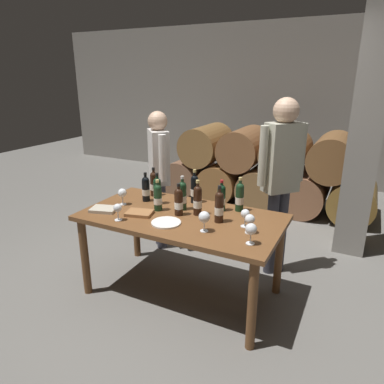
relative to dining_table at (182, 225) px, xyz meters
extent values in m
plane|color=#66635E|center=(0.00, 0.00, -0.67)|extent=(14.00, 14.00, 0.00)
cube|color=gray|center=(0.00, 4.20, 0.73)|extent=(10.00, 0.24, 2.80)
cylinder|color=brown|center=(-1.26, 2.60, -0.37)|extent=(0.60, 0.90, 0.60)
cylinder|color=brown|center=(-0.63, 2.60, -0.37)|extent=(0.60, 0.90, 0.60)
cylinder|color=brown|center=(0.00, 2.60, -0.37)|extent=(0.60, 0.90, 0.60)
cylinder|color=brown|center=(0.63, 2.60, -0.37)|extent=(0.60, 0.90, 0.60)
cylinder|color=olive|center=(1.26, 2.60, -0.37)|extent=(0.60, 0.90, 0.60)
cylinder|color=brown|center=(-0.95, 2.60, 0.18)|extent=(0.60, 0.90, 0.60)
cylinder|color=brown|center=(-0.32, 2.60, 0.18)|extent=(0.60, 0.90, 0.60)
cylinder|color=brown|center=(0.31, 2.60, 0.18)|extent=(0.60, 0.90, 0.60)
cylinder|color=brown|center=(0.95, 2.60, 0.18)|extent=(0.60, 0.90, 0.60)
cube|color=gray|center=(1.30, 1.60, 0.63)|extent=(0.32, 0.32, 2.60)
cube|color=brown|center=(0.00, 0.00, 0.07)|extent=(1.70, 0.90, 0.04)
cylinder|color=brown|center=(-0.77, -0.39, -0.31)|extent=(0.07, 0.07, 0.72)
cylinder|color=brown|center=(0.77, -0.39, -0.31)|extent=(0.07, 0.07, 0.72)
cylinder|color=brown|center=(-0.77, 0.39, -0.31)|extent=(0.07, 0.07, 0.72)
cylinder|color=brown|center=(0.77, 0.39, -0.31)|extent=(0.07, 0.07, 0.72)
cylinder|color=black|center=(-0.49, 0.34, 0.19)|extent=(0.07, 0.07, 0.20)
sphere|color=black|center=(-0.49, 0.34, 0.30)|extent=(0.07, 0.07, 0.07)
cylinder|color=black|center=(-0.49, 0.34, 0.32)|extent=(0.03, 0.03, 0.06)
cylinder|color=black|center=(-0.49, 0.34, 0.36)|extent=(0.03, 0.03, 0.02)
cylinder|color=silver|center=(-0.49, 0.34, 0.18)|extent=(0.07, 0.07, 0.06)
cylinder|color=#19381E|center=(0.40, 0.32, 0.20)|extent=(0.07, 0.07, 0.21)
sphere|color=#19381E|center=(0.40, 0.32, 0.31)|extent=(0.07, 0.07, 0.07)
cylinder|color=#19381E|center=(0.40, 0.32, 0.34)|extent=(0.03, 0.03, 0.07)
cylinder|color=tan|center=(0.40, 0.32, 0.38)|extent=(0.03, 0.03, 0.02)
cylinder|color=silver|center=(0.40, 0.32, 0.19)|extent=(0.07, 0.07, 0.06)
cylinder|color=black|center=(-0.33, 0.16, 0.19)|extent=(0.07, 0.07, 0.21)
sphere|color=black|center=(-0.33, 0.16, 0.30)|extent=(0.07, 0.07, 0.07)
cylinder|color=black|center=(-0.33, 0.16, 0.33)|extent=(0.03, 0.03, 0.06)
cylinder|color=black|center=(-0.33, 0.16, 0.37)|extent=(0.03, 0.03, 0.02)
cylinder|color=silver|center=(-0.33, 0.16, 0.18)|extent=(0.07, 0.07, 0.06)
cylinder|color=#19381E|center=(-0.24, 0.01, 0.19)|extent=(0.07, 0.07, 0.20)
sphere|color=#19381E|center=(-0.24, 0.01, 0.29)|extent=(0.07, 0.07, 0.07)
cylinder|color=#19381E|center=(-0.24, 0.01, 0.32)|extent=(0.03, 0.03, 0.06)
cylinder|color=tan|center=(-0.24, 0.01, 0.36)|extent=(0.03, 0.03, 0.02)
cylinder|color=silver|center=(-0.24, 0.01, 0.18)|extent=(0.07, 0.07, 0.06)
cylinder|color=black|center=(0.34, 0.01, 0.20)|extent=(0.07, 0.07, 0.22)
sphere|color=black|center=(0.34, 0.01, 0.31)|extent=(0.07, 0.07, 0.07)
cylinder|color=black|center=(0.34, 0.01, 0.34)|extent=(0.03, 0.03, 0.07)
cylinder|color=black|center=(0.34, 0.01, 0.39)|extent=(0.03, 0.03, 0.02)
cylinder|color=silver|center=(0.34, 0.01, 0.19)|extent=(0.07, 0.07, 0.06)
cylinder|color=black|center=(0.11, 0.08, 0.20)|extent=(0.07, 0.07, 0.21)
sphere|color=black|center=(0.11, 0.08, 0.31)|extent=(0.07, 0.07, 0.07)
cylinder|color=black|center=(0.11, 0.08, 0.34)|extent=(0.03, 0.03, 0.07)
cylinder|color=tan|center=(0.11, 0.08, 0.39)|extent=(0.03, 0.03, 0.02)
cylinder|color=silver|center=(0.11, 0.08, 0.19)|extent=(0.07, 0.07, 0.06)
cylinder|color=black|center=(-0.03, 0.00, 0.19)|extent=(0.07, 0.07, 0.20)
sphere|color=black|center=(-0.03, 0.00, 0.29)|extent=(0.07, 0.07, 0.07)
cylinder|color=black|center=(-0.03, 0.00, 0.32)|extent=(0.03, 0.03, 0.06)
cylinder|color=black|center=(-0.03, 0.00, 0.36)|extent=(0.03, 0.03, 0.02)
cylinder|color=silver|center=(-0.03, 0.00, 0.18)|extent=(0.07, 0.07, 0.06)
cylinder|color=#19381E|center=(-0.06, 0.13, 0.20)|extent=(0.07, 0.07, 0.22)
sphere|color=#19381E|center=(-0.06, 0.13, 0.31)|extent=(0.07, 0.07, 0.07)
cylinder|color=#19381E|center=(-0.06, 0.13, 0.34)|extent=(0.03, 0.03, 0.07)
cylinder|color=silver|center=(-0.06, 0.13, 0.39)|extent=(0.03, 0.03, 0.02)
cylinder|color=silver|center=(-0.06, 0.13, 0.19)|extent=(0.07, 0.07, 0.06)
cylinder|color=black|center=(0.26, 0.26, 0.19)|extent=(0.07, 0.07, 0.20)
sphere|color=black|center=(0.26, 0.26, 0.29)|extent=(0.07, 0.07, 0.07)
cylinder|color=black|center=(0.26, 0.26, 0.32)|extent=(0.03, 0.03, 0.06)
cylinder|color=#B21E23|center=(0.26, 0.26, 0.36)|extent=(0.03, 0.03, 0.02)
cylinder|color=silver|center=(0.26, 0.26, 0.18)|extent=(0.07, 0.07, 0.06)
cylinder|color=black|center=(-0.04, 0.34, 0.20)|extent=(0.07, 0.07, 0.22)
sphere|color=black|center=(-0.04, 0.34, 0.32)|extent=(0.07, 0.07, 0.07)
cylinder|color=black|center=(-0.04, 0.34, 0.35)|extent=(0.03, 0.03, 0.07)
cylinder|color=tan|center=(-0.04, 0.34, 0.40)|extent=(0.03, 0.03, 0.03)
cylinder|color=silver|center=(-0.04, 0.34, 0.19)|extent=(0.07, 0.07, 0.07)
cylinder|color=black|center=(-0.47, 0.17, 0.19)|extent=(0.07, 0.07, 0.19)
sphere|color=black|center=(-0.47, 0.17, 0.29)|extent=(0.07, 0.07, 0.07)
cylinder|color=black|center=(-0.47, 0.17, 0.32)|extent=(0.03, 0.03, 0.06)
cylinder|color=black|center=(-0.47, 0.17, 0.36)|extent=(0.03, 0.03, 0.02)
cylinder|color=silver|center=(-0.47, 0.17, 0.18)|extent=(0.07, 0.07, 0.06)
cylinder|color=white|center=(-0.61, -0.01, 0.09)|extent=(0.06, 0.06, 0.00)
cylinder|color=white|center=(-0.61, -0.01, 0.13)|extent=(0.01, 0.01, 0.07)
sphere|color=white|center=(-0.61, -0.01, 0.21)|extent=(0.08, 0.08, 0.08)
cylinder|color=white|center=(0.56, 0.02, 0.09)|extent=(0.06, 0.06, 0.00)
cylinder|color=white|center=(0.56, 0.02, 0.13)|extent=(0.01, 0.01, 0.07)
sphere|color=white|center=(0.56, 0.02, 0.20)|extent=(0.07, 0.07, 0.07)
cylinder|color=white|center=(0.31, -0.20, 0.09)|extent=(0.06, 0.06, 0.00)
cylinder|color=white|center=(0.31, -0.20, 0.13)|extent=(0.01, 0.01, 0.07)
sphere|color=white|center=(0.31, -0.20, 0.21)|extent=(0.09, 0.09, 0.09)
cylinder|color=white|center=(0.63, -0.08, 0.09)|extent=(0.06, 0.06, 0.00)
cylinder|color=white|center=(0.63, -0.08, 0.13)|extent=(0.01, 0.01, 0.07)
sphere|color=white|center=(0.63, -0.08, 0.20)|extent=(0.08, 0.08, 0.08)
cylinder|color=white|center=(0.69, -0.25, 0.09)|extent=(0.06, 0.06, 0.00)
cylinder|color=white|center=(0.69, -0.25, 0.13)|extent=(0.01, 0.01, 0.07)
sphere|color=white|center=(0.69, -0.25, 0.21)|extent=(0.08, 0.08, 0.08)
cylinder|color=white|center=(-0.41, -0.33, 0.09)|extent=(0.06, 0.06, 0.00)
cylinder|color=white|center=(-0.41, -0.33, 0.13)|extent=(0.01, 0.01, 0.07)
sphere|color=white|center=(-0.41, -0.33, 0.20)|extent=(0.07, 0.07, 0.07)
cube|color=#936038|center=(-0.33, -0.15, 0.11)|extent=(0.25, 0.21, 0.03)
cube|color=#B2A893|center=(-0.66, -0.21, 0.11)|extent=(0.26, 0.22, 0.03)
cylinder|color=white|center=(-0.03, -0.21, 0.10)|extent=(0.24, 0.24, 0.01)
cylinder|color=#383842|center=(0.69, 0.79, -0.24)|extent=(0.11, 0.11, 0.85)
cylinder|color=#383842|center=(0.61, 0.71, -0.24)|extent=(0.11, 0.11, 0.85)
cube|color=#B2B29E|center=(0.65, 0.75, 0.51)|extent=(0.35, 0.36, 0.64)
cylinder|color=#B2B29E|center=(0.79, 0.91, 0.54)|extent=(0.08, 0.08, 0.54)
cylinder|color=#B2B29E|center=(0.51, 0.59, 0.54)|extent=(0.08, 0.08, 0.54)
sphere|color=tan|center=(0.65, 0.75, 0.93)|extent=(0.23, 0.23, 0.23)
cylinder|color=#383842|center=(-0.70, 0.76, -0.28)|extent=(0.11, 0.11, 0.77)
cylinder|color=#383842|center=(-0.63, 0.68, -0.28)|extent=(0.11, 0.11, 0.77)
cube|color=silver|center=(-0.67, 0.72, 0.39)|extent=(0.35, 0.36, 0.58)
cylinder|color=silver|center=(-0.81, 0.87, 0.42)|extent=(0.08, 0.08, 0.49)
cylinder|color=silver|center=(-0.52, 0.57, 0.42)|extent=(0.08, 0.08, 0.49)
sphere|color=tan|center=(-0.67, 0.72, 0.77)|extent=(0.21, 0.21, 0.21)
camera|label=1|loc=(1.33, -2.44, 1.23)|focal=32.86mm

